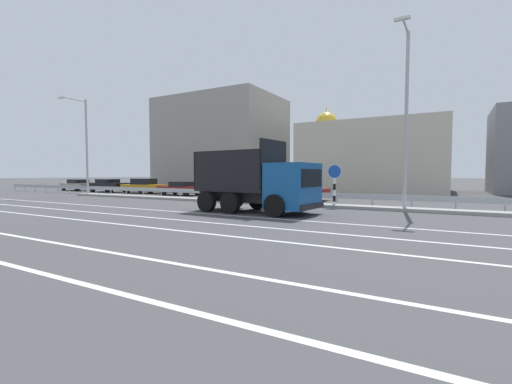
% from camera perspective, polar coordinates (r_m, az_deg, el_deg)
% --- Properties ---
extents(ground_plane, '(320.00, 320.00, 0.00)m').
position_cam_1_polar(ground_plane, '(20.63, -3.79, -2.41)').
color(ground_plane, '#424244').
extents(lane_strip_0, '(65.98, 0.16, 0.01)m').
position_cam_1_polar(lane_strip_0, '(15.99, -3.46, -3.98)').
color(lane_strip_0, silver).
rests_on(lane_strip_0, ground_plane).
extents(lane_strip_1, '(65.98, 0.16, 0.01)m').
position_cam_1_polar(lane_strip_1, '(14.08, -8.76, -4.97)').
color(lane_strip_1, silver).
rests_on(lane_strip_1, ground_plane).
extents(lane_strip_2, '(65.98, 0.16, 0.01)m').
position_cam_1_polar(lane_strip_2, '(12.54, -14.69, -6.03)').
color(lane_strip_2, silver).
rests_on(lane_strip_2, ground_plane).
extents(lane_strip_3, '(65.98, 0.16, 0.01)m').
position_cam_1_polar(lane_strip_3, '(10.46, -27.61, -8.07)').
color(lane_strip_3, silver).
rests_on(lane_strip_3, ground_plane).
extents(median_island, '(36.29, 1.10, 0.18)m').
position_cam_1_polar(median_island, '(22.56, -0.59, -1.71)').
color(median_island, gray).
rests_on(median_island, ground_plane).
extents(median_guardrail, '(65.98, 0.09, 0.78)m').
position_cam_1_polar(median_guardrail, '(23.61, 0.94, -0.32)').
color(median_guardrail, '#9EA0A5').
rests_on(median_guardrail, ground_plane).
extents(dump_truck, '(6.52, 3.11, 3.61)m').
position_cam_1_polar(dump_truck, '(16.99, 2.02, 0.79)').
color(dump_truck, '#144C8C').
rests_on(dump_truck, ground_plane).
extents(median_road_sign, '(0.80, 0.16, 2.49)m').
position_cam_1_polar(median_road_sign, '(20.29, 12.93, 1.22)').
color(median_road_sign, white).
rests_on(median_road_sign, ground_plane).
extents(street_lamp_0, '(0.71, 2.35, 8.57)m').
position_cam_1_polar(street_lamp_0, '(34.42, -26.66, 7.43)').
color(street_lamp_0, '#ADADB2').
rests_on(street_lamp_0, ground_plane).
extents(street_lamp_1, '(0.70, 2.44, 9.33)m').
position_cam_1_polar(street_lamp_1, '(19.79, 23.72, 12.16)').
color(street_lamp_1, '#ADADB2').
rests_on(street_lamp_1, ground_plane).
extents(parked_car_0, '(4.90, 2.21, 1.32)m').
position_cam_1_polar(parked_car_0, '(45.11, -27.59, 1.08)').
color(parked_car_0, gray).
rests_on(parked_car_0, ground_plane).
extents(parked_car_1, '(4.57, 2.18, 1.40)m').
position_cam_1_polar(parked_car_1, '(40.15, -23.38, 1.04)').
color(parked_car_1, black).
rests_on(parked_car_1, ground_plane).
extents(parked_car_2, '(5.01, 2.22, 1.49)m').
position_cam_1_polar(parked_car_2, '(36.35, -18.05, 0.98)').
color(parked_car_2, '#B27A14').
rests_on(parked_car_2, ground_plane).
extents(parked_car_3, '(4.28, 1.91, 1.26)m').
position_cam_1_polar(parked_car_3, '(32.09, -12.46, 0.64)').
color(parked_car_3, maroon).
rests_on(parked_car_3, ground_plane).
extents(parked_car_4, '(4.41, 2.07, 1.47)m').
position_cam_1_polar(parked_car_4, '(28.74, -4.77, 0.64)').
color(parked_car_4, gray).
rests_on(parked_car_4, ground_plane).
extents(parked_car_5, '(4.82, 2.16, 1.48)m').
position_cam_1_polar(parked_car_5, '(25.76, 6.63, 0.31)').
color(parked_car_5, maroon).
rests_on(parked_car_5, ground_plane).
extents(background_building_0, '(15.13, 11.05, 11.83)m').
position_cam_1_polar(background_building_0, '(46.54, -5.78, 7.91)').
color(background_building_0, gray).
rests_on(background_building_0, ground_plane).
extents(background_building_1, '(13.99, 15.00, 7.07)m').
position_cam_1_polar(background_building_1, '(40.31, 19.76, 5.11)').
color(background_building_1, beige).
rests_on(background_building_1, ground_plane).
extents(church_tower, '(3.60, 3.60, 12.12)m').
position_cam_1_polar(church_tower, '(53.16, 11.61, 6.78)').
color(church_tower, silver).
rests_on(church_tower, ground_plane).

